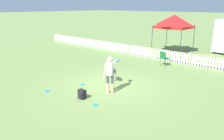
{
  "coord_description": "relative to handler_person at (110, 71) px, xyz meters",
  "views": [
    {
      "loc": [
        6.59,
        -7.27,
        3.7
      ],
      "look_at": [
        0.07,
        0.07,
        0.78
      ],
      "focal_mm": 35.0,
      "sensor_mm": 36.0,
      "label": 1
    }
  ],
  "objects": [
    {
      "name": "frisbee_midfield",
      "position": [
        -1.68,
        -0.18,
        -1.01
      ],
      "size": [
        0.21,
        0.21,
        0.02
      ],
      "color": "#1E8CD8",
      "rests_on": "ground_plane"
    },
    {
      "name": "frisbee_near_handler",
      "position": [
        -2.21,
        -1.78,
        -1.01
      ],
      "size": [
        0.21,
        0.21,
        0.02
      ],
      "color": "#1E8CD8",
      "rests_on": "ground_plane"
    },
    {
      "name": "picket_fence",
      "position": [
        -0.61,
        6.78,
        -0.64
      ],
      "size": [
        27.2,
        0.04,
        0.76
      ],
      "color": "white",
      "rests_on": "ground_plane"
    },
    {
      "name": "backpack_on_grass",
      "position": [
        -0.44,
        -1.25,
        -0.83
      ],
      "size": [
        0.33,
        0.25,
        0.39
      ],
      "color": "black",
      "rests_on": "ground_plane"
    },
    {
      "name": "ground_plane",
      "position": [
        -0.61,
        0.64,
        -1.02
      ],
      "size": [
        240.0,
        240.0,
        0.0
      ],
      "primitive_type": "plane",
      "color": "olive"
    },
    {
      "name": "leaping_dog",
      "position": [
        -0.89,
        1.2,
        -0.48
      ],
      "size": [
        0.8,
        1.03,
        0.87
      ],
      "rotation": [
        0.0,
        0.0,
        -2.51
      ],
      "color": "brown",
      "rests_on": "ground_plane"
    },
    {
      "name": "frisbee_near_dog",
      "position": [
        0.4,
        -1.32,
        -1.01
      ],
      "size": [
        0.21,
        0.21,
        0.02
      ],
      "color": "#1E8CD8",
      "rests_on": "ground_plane"
    },
    {
      "name": "handler_person",
      "position": [
        0.0,
        0.0,
        0.0
      ],
      "size": [
        0.51,
        1.07,
        1.63
      ],
      "rotation": [
        0.0,
        0.0,
        0.63
      ],
      "color": "beige",
      "rests_on": "ground_plane"
    },
    {
      "name": "folding_chair_center",
      "position": [
        -0.46,
        5.58,
        -0.46
      ],
      "size": [
        0.58,
        0.59,
        0.93
      ],
      "rotation": [
        0.0,
        0.0,
        2.89
      ],
      "color": "#333338",
      "rests_on": "ground_plane"
    },
    {
      "name": "canopy_tent_main",
      "position": [
        -1.98,
        9.74,
        1.46
      ],
      "size": [
        2.47,
        2.47,
        3.01
      ],
      "color": "#333338",
      "rests_on": "ground_plane"
    }
  ]
}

